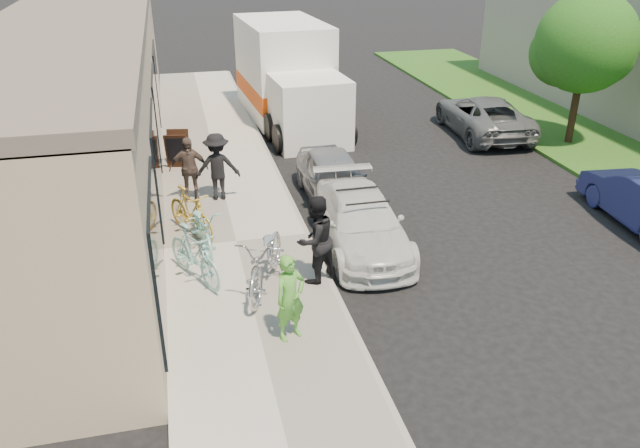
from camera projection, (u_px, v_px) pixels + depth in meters
ground at (368, 312)px, 11.10m from camera, size 120.00×120.00×0.00m
sidewalk at (236, 244)px, 13.27m from camera, size 3.00×34.00×0.15m
curb at (307, 237)px, 13.60m from camera, size 0.12×34.00×0.13m
storefront at (84, 100)px, 16.08m from camera, size 3.60×20.00×4.22m
bike_rack at (197, 207)px, 13.66m from camera, size 0.06×0.56×0.79m
sandwich_board at (177, 149)px, 17.08m from camera, size 0.69×0.70×0.98m
sedan_white at (361, 221)px, 13.12m from camera, size 1.85×4.09×1.20m
sedan_silver at (334, 177)px, 15.29m from camera, size 1.48×3.59×1.22m
moving_truck at (288, 79)px, 21.18m from camera, size 2.92×6.82×3.28m
far_car_gray at (483, 115)px, 20.15m from camera, size 2.44×4.65×1.25m
median_tree at (584, 47)px, 18.18m from camera, size 2.92×2.92×4.46m
tandem_bike at (266, 259)px, 11.33m from camera, size 1.56×2.34×1.16m
woman_rider at (290, 298)px, 9.87m from camera, size 0.64×0.54×1.48m
man_standing at (315, 239)px, 11.45m from camera, size 1.04×0.97×1.70m
cruiser_bike_a at (194, 255)px, 11.58m from camera, size 1.25×1.81×1.07m
cruiser_bike_b at (202, 228)px, 12.70m from camera, size 0.90×1.95×0.99m
cruiser_bike_c at (191, 213)px, 13.27m from camera, size 1.25×1.78×1.05m
bystander_a at (217, 167)px, 14.95m from camera, size 1.10×0.68×1.65m
bystander_b at (189, 169)px, 14.91m from camera, size 0.94×0.42×1.58m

